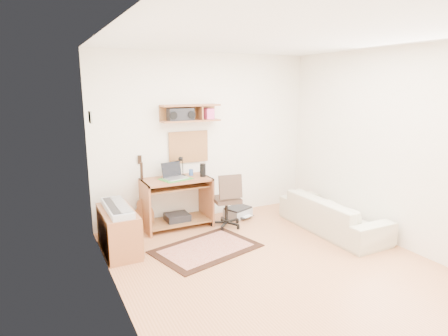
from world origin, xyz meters
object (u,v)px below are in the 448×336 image
cabinet (118,231)px  printer (238,212)px  desk (177,203)px  task_chair (226,199)px  sofa (333,209)px

cabinet → printer: cabinet is taller
desk → printer: desk is taller
task_chair → sofa: (1.31, -0.86, -0.09)m
printer → task_chair: bearing=-160.9°
desk → sofa: bearing=-30.8°
cabinet → sofa: (2.96, -0.69, 0.06)m
sofa → cabinet: bearing=76.8°
desk → task_chair: (0.67, -0.33, 0.05)m
cabinet → sofa: 3.04m
cabinet → sofa: sofa is taller
task_chair → sofa: size_ratio=0.49×
desk → printer: size_ratio=2.50×
sofa → task_chair: bearing=56.8°
printer → sofa: sofa is taller
cabinet → printer: size_ratio=2.25×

